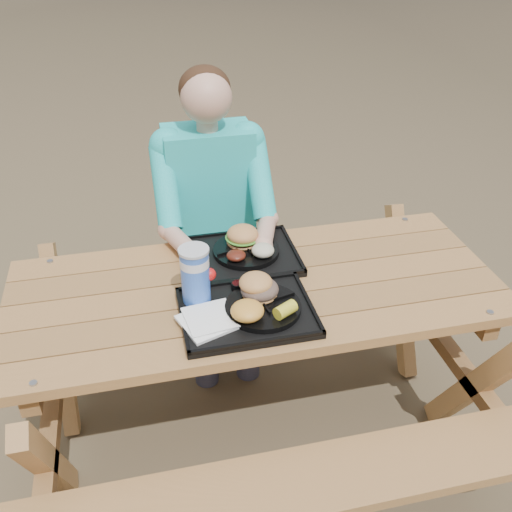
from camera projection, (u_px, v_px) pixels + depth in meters
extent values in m
plane|color=#999999|center=(256.00, 424.00, 2.50)|extent=(60.00, 60.00, 0.00)
cube|color=black|center=(247.00, 313.00, 1.94)|extent=(0.45, 0.35, 0.02)
cube|color=black|center=(239.00, 257.00, 2.24)|extent=(0.45, 0.35, 0.02)
cylinder|color=black|center=(263.00, 307.00, 1.94)|extent=(0.26, 0.26, 0.02)
cylinder|color=black|center=(246.00, 251.00, 2.24)|extent=(0.26, 0.26, 0.02)
cube|color=white|center=(207.00, 321.00, 1.88)|extent=(0.21, 0.21, 0.02)
cylinder|color=blue|center=(195.00, 276.00, 1.94)|extent=(0.10, 0.10, 0.20)
cylinder|color=black|center=(238.00, 286.00, 2.03)|extent=(0.05, 0.05, 0.03)
cylinder|color=gold|center=(253.00, 283.00, 2.05)|extent=(0.04, 0.04, 0.03)
ellipsoid|color=gold|center=(247.00, 311.00, 1.86)|extent=(0.11, 0.11, 0.06)
cube|color=black|center=(195.00, 259.00, 2.20)|extent=(0.07, 0.16, 0.01)
ellipsoid|color=#541B10|center=(236.00, 255.00, 2.16)|extent=(0.07, 0.07, 0.03)
ellipsoid|color=beige|center=(263.00, 250.00, 2.18)|extent=(0.09, 0.09, 0.05)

